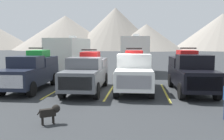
% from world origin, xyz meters
% --- Properties ---
extents(ground_plane, '(240.00, 240.00, 0.00)m').
position_xyz_m(ground_plane, '(0.00, 0.00, 0.00)').
color(ground_plane, '#2D3033').
extents(pickup_truck_a, '(2.17, 5.65, 2.65)m').
position_xyz_m(pickup_truck_a, '(-5.04, 0.43, 1.21)').
color(pickup_truck_a, black).
rests_on(pickup_truck_a, ground).
extents(pickup_truck_b, '(2.24, 5.85, 2.55)m').
position_xyz_m(pickup_truck_b, '(-1.43, 0.31, 1.18)').
color(pickup_truck_b, '#595B60').
rests_on(pickup_truck_b, ground).
extents(pickup_truck_c, '(2.31, 5.87, 2.64)m').
position_xyz_m(pickup_truck_c, '(1.44, 0.82, 1.24)').
color(pickup_truck_c, white).
rests_on(pickup_truck_c, ground).
extents(pickup_truck_d, '(2.22, 5.60, 2.67)m').
position_xyz_m(pickup_truck_d, '(4.85, 0.73, 1.24)').
color(pickup_truck_d, black).
rests_on(pickup_truck_d, ground).
extents(lot_stripe_a, '(0.12, 5.50, 0.01)m').
position_xyz_m(lot_stripe_a, '(-6.68, 0.43, 0.00)').
color(lot_stripe_a, gold).
rests_on(lot_stripe_a, ground).
extents(lot_stripe_b, '(0.12, 5.50, 0.01)m').
position_xyz_m(lot_stripe_b, '(-3.34, 0.43, 0.00)').
color(lot_stripe_b, gold).
rests_on(lot_stripe_b, ground).
extents(lot_stripe_c, '(0.12, 5.50, 0.01)m').
position_xyz_m(lot_stripe_c, '(0.00, 0.43, 0.00)').
color(lot_stripe_c, gold).
rests_on(lot_stripe_c, ground).
extents(lot_stripe_d, '(0.12, 5.50, 0.01)m').
position_xyz_m(lot_stripe_d, '(3.34, 0.43, 0.00)').
color(lot_stripe_d, gold).
rests_on(lot_stripe_d, ground).
extents(lot_stripe_e, '(0.12, 5.50, 0.01)m').
position_xyz_m(lot_stripe_e, '(6.68, 0.43, 0.00)').
color(lot_stripe_e, gold).
rests_on(lot_stripe_e, ground).
extents(camper_trailer_a, '(2.59, 8.74, 3.67)m').
position_xyz_m(camper_trailer_a, '(-5.02, 9.07, 1.94)').
color(camper_trailer_a, silver).
rests_on(camper_trailer_a, ground).
extents(camper_trailer_b, '(2.50, 7.25, 3.83)m').
position_xyz_m(camper_trailer_b, '(1.39, 9.46, 2.01)').
color(camper_trailer_b, silver).
rests_on(camper_trailer_b, ground).
extents(dog, '(0.74, 0.57, 0.71)m').
position_xyz_m(dog, '(-1.39, -5.96, 0.47)').
color(dog, black).
rests_on(dog, ground).
extents(mountain_ridge, '(161.53, 45.26, 17.33)m').
position_xyz_m(mountain_ridge, '(-14.02, 88.89, 7.03)').
color(mountain_ridge, gray).
rests_on(mountain_ridge, ground).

